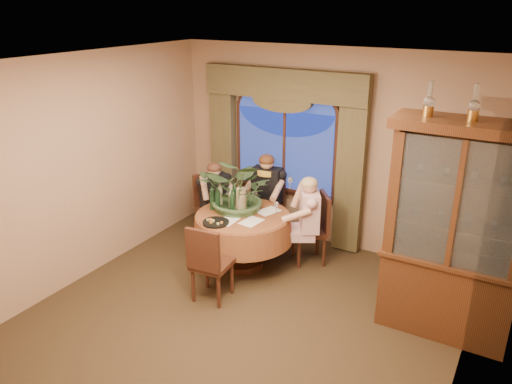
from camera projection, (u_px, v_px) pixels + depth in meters
The scene contains 36 objects.
floor at pixel (231, 328), 5.45m from camera, with size 5.00×5.00×0.00m, color black.
wall_back at pixel (325, 149), 6.97m from camera, with size 4.50×4.50×0.00m, color #947159.
wall_right at pixel (470, 266), 3.90m from camera, with size 5.00×5.00×0.00m, color #947159.
ceiling at pixel (225, 66), 4.44m from camera, with size 5.00×5.00×0.00m, color white.
window at pixel (285, 151), 7.23m from camera, with size 1.62×0.10×1.32m, color navy, non-canonical shape.
arched_transom at pixel (286, 98), 6.95m from camera, with size 1.60×0.06×0.44m, color navy, non-canonical shape.
drapery_left at pixel (223, 150), 7.71m from camera, with size 0.38×0.14×2.32m, color #453D25.
drapery_right at pixel (351, 171), 6.75m from camera, with size 0.38×0.14×2.32m, color #453D25.
swag_valance at pixel (283, 84), 6.81m from camera, with size 2.45×0.16×0.42m, color #453D25, non-canonical shape.
dining_table at pixel (243, 240), 6.60m from camera, with size 1.32×1.32×0.75m, color maroon.
china_cabinet at pixel (454, 234), 5.01m from camera, with size 1.42×0.56×2.31m, color #371C0E.
oil_lamp_left at pixel (430, 98), 4.72m from camera, with size 0.11×0.11×0.34m, color #A5722D, non-canonical shape.
oil_lamp_center at pixel (475, 102), 4.54m from camera, with size 0.11×0.11×0.34m, color #A5722D, non-canonical shape.
chair_right at pixel (309, 229), 6.68m from camera, with size 0.42×0.42×0.96m, color black.
chair_back_right at pixel (267, 209), 7.32m from camera, with size 0.42×0.42×0.96m, color black.
chair_back at pixel (213, 208), 7.35m from camera, with size 0.42×0.42×0.96m, color black.
chair_front_left at pixel (212, 262), 5.85m from camera, with size 0.42×0.42×0.96m, color black.
person_pink at pixel (309, 223), 6.52m from camera, with size 0.45×0.41×1.26m, color #CEA0A9, non-canonical shape.
person_back at pixel (215, 202), 7.25m from camera, with size 0.44×0.40×1.22m, color black, non-canonical shape.
person_scarf at pixel (267, 197), 7.28m from camera, with size 0.47×0.43×1.32m, color black, non-canonical shape.
stoneware_vase at pixel (241, 199), 6.54m from camera, with size 0.17×0.17×0.31m, color #91805C, non-canonical shape.
centerpiece_plant at pixel (240, 164), 6.40m from camera, with size 1.01×1.12×0.88m, color #35522F.
olive_bowl at pixel (244, 213), 6.44m from camera, with size 0.16×0.16×0.05m, color #4D5A2E.
cheese_platter at pixel (216, 222), 6.20m from camera, with size 0.33×0.33×0.02m, color black.
wine_bottle_0 at pixel (232, 199), 6.53m from camera, with size 0.07×0.07×0.33m, color tan.
wine_bottle_1 at pixel (232, 202), 6.42m from camera, with size 0.07×0.07×0.33m, color black.
wine_bottle_2 at pixel (234, 195), 6.67m from camera, with size 0.07×0.07×0.33m, color black.
wine_bottle_3 at pixel (220, 195), 6.65m from camera, with size 0.07×0.07×0.33m, color tan.
wine_bottle_4 at pixel (218, 199), 6.54m from camera, with size 0.07×0.07×0.33m, color black.
wine_bottle_5 at pixel (212, 198), 6.57m from camera, with size 0.07×0.07×0.33m, color black.
tasting_paper_0 at pixel (251, 222), 6.25m from camera, with size 0.21×0.30×0.00m, color white.
tasting_paper_1 at pixel (268, 211), 6.56m from camera, with size 0.21×0.30×0.00m, color white.
tasting_paper_2 at pixel (228, 221), 6.27m from camera, with size 0.21×0.30×0.00m, color white.
wine_glass_person_pink at pixel (276, 208), 6.44m from camera, with size 0.07×0.07×0.18m, color silver, non-canonical shape.
wine_glass_person_back at pixel (228, 197), 6.79m from camera, with size 0.07×0.07×0.18m, color silver, non-canonical shape.
wine_glass_person_scarf at pixel (255, 197), 6.81m from camera, with size 0.07×0.07×0.18m, color silver, non-canonical shape.
Camera 1 is at (2.50, -3.81, 3.34)m, focal length 35.00 mm.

